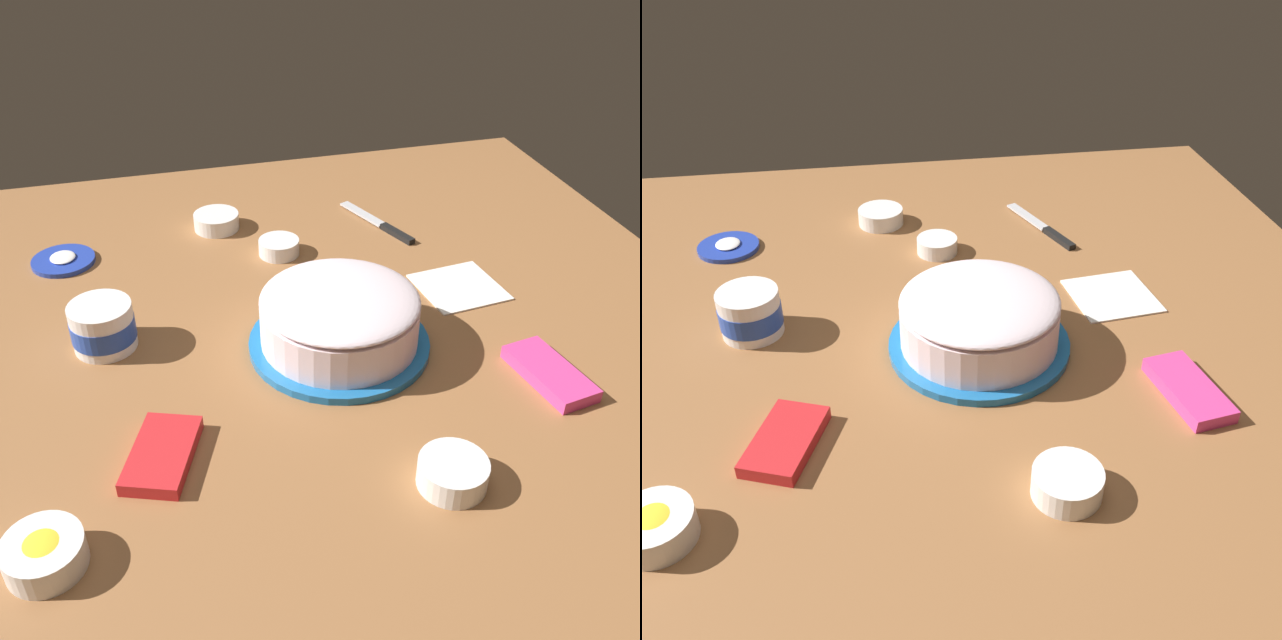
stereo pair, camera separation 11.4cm
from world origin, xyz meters
TOP-DOWN VIEW (x-y plane):
  - ground_plane at (0.00, 0.00)m, footprint 1.54×1.54m
  - frosted_cake at (-0.05, -0.04)m, footprint 0.31×0.31m
  - frosting_tub at (0.05, 0.35)m, footprint 0.11×0.11m
  - frosting_tub_lid at (0.36, 0.42)m, footprint 0.13×0.13m
  - spreading_knife at (0.34, -0.25)m, footprint 0.23×0.10m
  - sprinkle_bowl_green at (0.43, 0.10)m, footprint 0.10×0.10m
  - sprinkle_bowl_yellow at (-0.38, 0.43)m, footprint 0.10×0.10m
  - sprinkle_bowl_pink at (-0.39, -0.10)m, footprint 0.10×0.10m
  - sprinkle_bowl_rainbow at (0.28, -0.01)m, footprint 0.08×0.08m
  - candy_box_lower at (-0.25, 0.28)m, footprint 0.16×0.13m
  - candy_box_upper at (-0.23, -0.34)m, footprint 0.17×0.10m
  - paper_napkin at (0.06, -0.31)m, footprint 0.16×0.16m

SIDE VIEW (x-z plane):
  - ground_plane at x=0.00m, z-range 0.00..0.00m
  - paper_napkin at x=0.06m, z-range 0.00..0.01m
  - spreading_knife at x=0.34m, z-range 0.00..0.01m
  - frosting_tub_lid at x=0.36m, z-range 0.00..0.01m
  - candy_box_lower at x=-0.25m, z-range 0.00..0.02m
  - candy_box_upper at x=-0.23m, z-range 0.00..0.02m
  - sprinkle_bowl_rainbow at x=0.28m, z-range 0.00..0.03m
  - sprinkle_bowl_green at x=0.43m, z-range 0.00..0.04m
  - sprinkle_bowl_pink at x=-0.39m, z-range 0.00..0.04m
  - sprinkle_bowl_yellow at x=-0.38m, z-range 0.00..0.04m
  - frosting_tub at x=0.05m, z-range 0.00..0.08m
  - frosted_cake at x=-0.05m, z-range 0.00..0.11m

